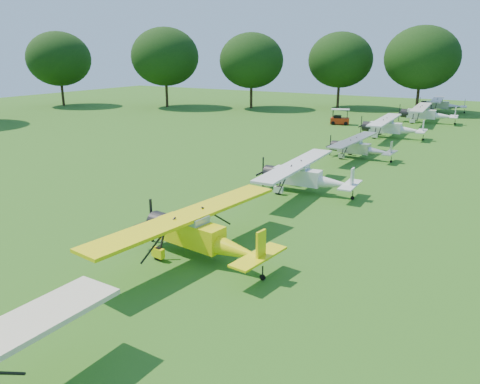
{
  "coord_description": "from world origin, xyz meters",
  "views": [
    {
      "loc": [
        11.44,
        -20.09,
        9.09
      ],
      "look_at": [
        -1.51,
        1.86,
        1.4
      ],
      "focal_mm": 35.0,
      "sensor_mm": 36.0,
      "label": 1
    }
  ],
  "objects_px": {
    "aircraft_6": "(426,113)",
    "aircraft_7": "(441,104)",
    "aircraft_2": "(200,232)",
    "golf_cart": "(339,119)",
    "aircraft_5": "(391,126)",
    "aircraft_4": "(359,147)",
    "aircraft_3": "(304,175)"
  },
  "relations": [
    {
      "from": "aircraft_4",
      "to": "aircraft_3",
      "type": "bearing_deg",
      "value": -87.57
    },
    {
      "from": "aircraft_4",
      "to": "golf_cart",
      "type": "distance_m",
      "value": 20.22
    },
    {
      "from": "aircraft_7",
      "to": "golf_cart",
      "type": "height_order",
      "value": "aircraft_7"
    },
    {
      "from": "aircraft_3",
      "to": "aircraft_7",
      "type": "height_order",
      "value": "aircraft_7"
    },
    {
      "from": "aircraft_2",
      "to": "aircraft_3",
      "type": "bearing_deg",
      "value": 97.44
    },
    {
      "from": "aircraft_3",
      "to": "golf_cart",
      "type": "height_order",
      "value": "aircraft_3"
    },
    {
      "from": "aircraft_6",
      "to": "golf_cart",
      "type": "distance_m",
      "value": 11.69
    },
    {
      "from": "aircraft_4",
      "to": "aircraft_5",
      "type": "xyz_separation_m",
      "value": [
        -0.13,
        11.89,
        0.2
      ]
    },
    {
      "from": "aircraft_5",
      "to": "aircraft_3",
      "type": "bearing_deg",
      "value": -92.14
    },
    {
      "from": "aircraft_2",
      "to": "aircraft_6",
      "type": "relative_size",
      "value": 0.96
    },
    {
      "from": "aircraft_6",
      "to": "aircraft_7",
      "type": "height_order",
      "value": "aircraft_6"
    },
    {
      "from": "aircraft_3",
      "to": "aircraft_5",
      "type": "distance_m",
      "value": 23.94
    },
    {
      "from": "aircraft_2",
      "to": "aircraft_7",
      "type": "xyz_separation_m",
      "value": [
        1.16,
        63.13,
        -0.03
      ]
    },
    {
      "from": "aircraft_7",
      "to": "golf_cart",
      "type": "distance_m",
      "value": 22.53
    },
    {
      "from": "aircraft_2",
      "to": "aircraft_4",
      "type": "bearing_deg",
      "value": 97.27
    },
    {
      "from": "aircraft_3",
      "to": "aircraft_6",
      "type": "distance_m",
      "value": 37.6
    },
    {
      "from": "aircraft_6",
      "to": "aircraft_7",
      "type": "relative_size",
      "value": 1.06
    },
    {
      "from": "aircraft_7",
      "to": "aircraft_6",
      "type": "bearing_deg",
      "value": -94.55
    },
    {
      "from": "aircraft_5",
      "to": "golf_cart",
      "type": "distance_m",
      "value": 10.4
    },
    {
      "from": "aircraft_3",
      "to": "aircraft_5",
      "type": "relative_size",
      "value": 0.96
    },
    {
      "from": "aircraft_7",
      "to": "aircraft_4",
      "type": "bearing_deg",
      "value": -96.42
    },
    {
      "from": "aircraft_2",
      "to": "aircraft_5",
      "type": "distance_m",
      "value": 36.0
    },
    {
      "from": "aircraft_7",
      "to": "golf_cart",
      "type": "bearing_deg",
      "value": -119.07
    },
    {
      "from": "aircraft_3",
      "to": "golf_cart",
      "type": "bearing_deg",
      "value": 102.97
    },
    {
      "from": "aircraft_4",
      "to": "aircraft_7",
      "type": "height_order",
      "value": "aircraft_7"
    },
    {
      "from": "aircraft_2",
      "to": "golf_cart",
      "type": "relative_size",
      "value": 4.31
    },
    {
      "from": "golf_cart",
      "to": "aircraft_5",
      "type": "bearing_deg",
      "value": -56.24
    },
    {
      "from": "aircraft_3",
      "to": "aircraft_4",
      "type": "height_order",
      "value": "aircraft_3"
    },
    {
      "from": "aircraft_5",
      "to": "aircraft_7",
      "type": "xyz_separation_m",
      "value": [
        1.28,
        27.14,
        -0.02
      ]
    },
    {
      "from": "aircraft_3",
      "to": "aircraft_5",
      "type": "height_order",
      "value": "aircraft_5"
    },
    {
      "from": "aircraft_6",
      "to": "golf_cart",
      "type": "bearing_deg",
      "value": -146.97
    },
    {
      "from": "aircraft_7",
      "to": "golf_cart",
      "type": "relative_size",
      "value": 4.2
    }
  ]
}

